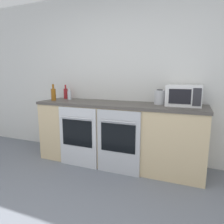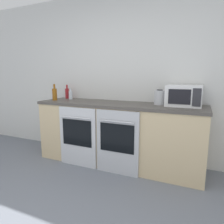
% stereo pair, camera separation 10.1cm
% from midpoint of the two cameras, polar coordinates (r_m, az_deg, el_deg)
% --- Properties ---
extents(wall_back, '(10.00, 0.06, 2.60)m').
position_cam_midpoint_polar(wall_back, '(3.22, 4.95, 9.86)').
color(wall_back, silver).
rests_on(wall_back, ground_plane).
extents(counter_back, '(2.47, 0.64, 0.93)m').
position_cam_midpoint_polar(counter_back, '(3.02, 2.60, -6.19)').
color(counter_back, '#D1B789').
rests_on(counter_back, ground_plane).
extents(oven_left, '(0.60, 0.06, 0.88)m').
position_cam_midpoint_polar(oven_left, '(2.97, -8.86, -6.98)').
color(oven_left, silver).
rests_on(oven_left, ground_plane).
extents(oven_right, '(0.60, 0.06, 0.88)m').
position_cam_midpoint_polar(oven_right, '(2.70, 2.57, -8.66)').
color(oven_right, '#B7BABF').
rests_on(oven_right, ground_plane).
extents(microwave, '(0.45, 0.37, 0.28)m').
position_cam_midpoint_polar(microwave, '(2.82, 20.82, 4.41)').
color(microwave, silver).
rests_on(microwave, counter_back).
extents(bottle_amber, '(0.08, 0.08, 0.26)m').
position_cam_midpoint_polar(bottle_amber, '(3.37, -15.24, 4.99)').
color(bottle_amber, '#8C5114').
rests_on(bottle_amber, counter_back).
extents(bottle_red, '(0.07, 0.07, 0.24)m').
position_cam_midpoint_polar(bottle_red, '(3.61, -11.91, 5.32)').
color(bottle_red, maroon).
rests_on(bottle_red, counter_back).
extents(bottle_clear, '(0.06, 0.06, 0.19)m').
position_cam_midpoint_polar(bottle_clear, '(3.47, -10.92, 4.84)').
color(bottle_clear, silver).
rests_on(bottle_clear, counter_back).
extents(kettle, '(0.15, 0.15, 0.21)m').
position_cam_midpoint_polar(kettle, '(2.86, 14.39, 4.08)').
color(kettle, '#B7BABF').
rests_on(kettle, counter_back).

